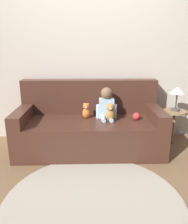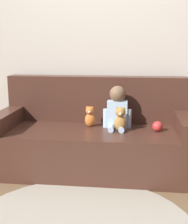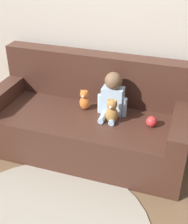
% 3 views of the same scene
% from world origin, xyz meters
% --- Properties ---
extents(ground_plane, '(12.00, 12.00, 0.00)m').
position_xyz_m(ground_plane, '(0.00, 0.00, 0.00)').
color(ground_plane, brown).
extents(wall_back, '(8.00, 0.05, 2.60)m').
position_xyz_m(wall_back, '(0.00, 0.50, 1.30)').
color(wall_back, beige).
rests_on(wall_back, ground_plane).
extents(couch, '(1.88, 0.82, 0.91)m').
position_xyz_m(couch, '(0.00, 0.06, 0.31)').
color(couch, '#47281E').
rests_on(couch, ground_plane).
extents(person_baby, '(0.28, 0.30, 0.41)m').
position_xyz_m(person_baby, '(0.23, 0.08, 0.61)').
color(person_baby, silver).
rests_on(person_baby, couch).
extents(teddy_bear_brown, '(0.11, 0.11, 0.24)m').
position_xyz_m(teddy_bear_brown, '(0.26, -0.07, 0.54)').
color(teddy_bear_brown, '#AD7A3D').
rests_on(teddy_bear_brown, couch).
extents(plush_toy_side, '(0.10, 0.09, 0.21)m').
position_xyz_m(plush_toy_side, '(-0.04, 0.08, 0.53)').
color(plush_toy_side, orange).
rests_on(plush_toy_side, couch).
extents(toy_ball, '(0.10, 0.10, 0.10)m').
position_xyz_m(toy_ball, '(0.61, -0.01, 0.47)').
color(toy_ball, red).
rests_on(toy_ball, couch).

